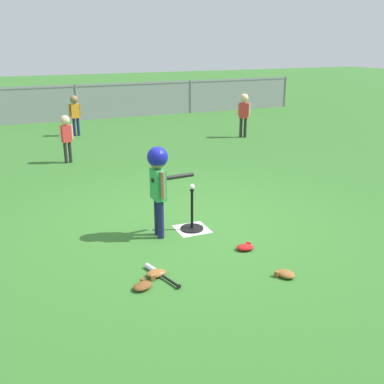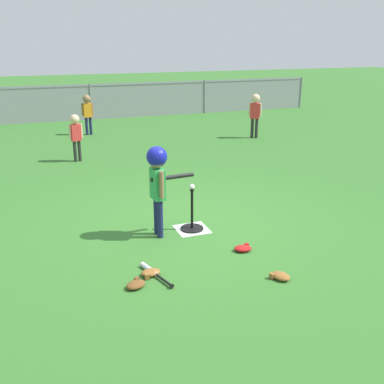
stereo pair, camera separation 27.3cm
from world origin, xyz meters
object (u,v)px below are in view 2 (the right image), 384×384
at_px(spare_bat_silver, 152,272).
at_px(glove_tossed_aside, 280,276).
at_px(baseball_on_tee, 192,187).
at_px(fielder_near_right, 87,109).
at_px(fielder_near_left, 255,110).
at_px(glove_outfield_drop, 136,284).
at_px(fielder_deep_right, 76,131).
at_px(glove_by_plate, 243,248).
at_px(glove_near_bats, 151,273).
at_px(batting_tee, 192,223).
at_px(batter_child, 158,173).

bearing_deg(spare_bat_silver, glove_tossed_aside, -24.94).
bearing_deg(baseball_on_tee, fielder_near_right, 93.04).
relative_size(fielder_near_left, glove_outfield_drop, 4.40).
height_order(fielder_deep_right, glove_by_plate, fielder_deep_right).
distance_m(fielder_deep_right, glove_near_bats, 5.41).
relative_size(batting_tee, glove_tossed_aside, 2.24).
bearing_deg(batting_tee, fielder_near_left, 54.28).
relative_size(batting_tee, spare_bat_silver, 0.96).
distance_m(fielder_near_left, spare_bat_silver, 7.73).
distance_m(fielder_near_right, glove_near_bats, 8.23).
bearing_deg(glove_tossed_aside, fielder_near_left, 64.22).
height_order(glove_by_plate, glove_near_bats, same).
bearing_deg(batter_child, glove_outfield_drop, -117.21).
xyz_separation_m(baseball_on_tee, spare_bat_silver, (-0.86, -1.02, -0.59)).
distance_m(batting_tee, glove_near_bats, 1.37).
height_order(batter_child, glove_by_plate, batter_child).
bearing_deg(glove_by_plate, spare_bat_silver, -172.35).
bearing_deg(glove_by_plate, fielder_near_right, 95.29).
relative_size(fielder_deep_right, fielder_near_left, 0.88).
relative_size(batter_child, glove_near_bats, 5.47).
xyz_separation_m(fielder_near_right, glove_by_plate, (0.74, -8.00, -0.67)).
bearing_deg(glove_outfield_drop, fielder_near_right, 85.06).
bearing_deg(glove_near_bats, spare_bat_silver, 47.25).
bearing_deg(fielder_deep_right, fielder_near_left, 10.04).
bearing_deg(fielder_near_right, batting_tee, -86.96).
height_order(batting_tee, glove_near_bats, batting_tee).
bearing_deg(glove_outfield_drop, baseball_on_tee, 48.29).
height_order(batter_child, glove_near_bats, batter_child).
height_order(fielder_deep_right, spare_bat_silver, fielder_deep_right).
bearing_deg(fielder_near_left, fielder_near_right, 154.27).
height_order(glove_near_bats, glove_outfield_drop, same).
xyz_separation_m(batting_tee, fielder_deep_right, (-1.03, 4.33, 0.57)).
xyz_separation_m(baseball_on_tee, batter_child, (-0.49, -0.04, 0.25)).
relative_size(batting_tee, glove_near_bats, 2.61).
distance_m(fielder_deep_right, spare_bat_silver, 5.39).
distance_m(batter_child, fielder_near_left, 6.69).
height_order(baseball_on_tee, glove_near_bats, baseball_on_tee).
xyz_separation_m(batting_tee, fielder_near_left, (3.72, 5.17, 0.66)).
distance_m(baseball_on_tee, glove_outfield_drop, 1.76).
distance_m(glove_tossed_aside, glove_outfield_drop, 1.59).
bearing_deg(fielder_near_left, batter_child, -128.91).
distance_m(batter_child, fielder_near_right, 7.18).
bearing_deg(fielder_deep_right, glove_by_plate, -74.99).
distance_m(fielder_deep_right, glove_by_plate, 5.40).
relative_size(fielder_deep_right, glove_by_plate, 4.08).
bearing_deg(glove_tossed_aside, glove_by_plate, 95.52).
bearing_deg(batter_child, glove_tossed_aside, -59.80).
distance_m(batting_tee, glove_outfield_drop, 1.66).
relative_size(fielder_deep_right, glove_outfield_drop, 3.85).
relative_size(fielder_deep_right, glove_tossed_aside, 3.88).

